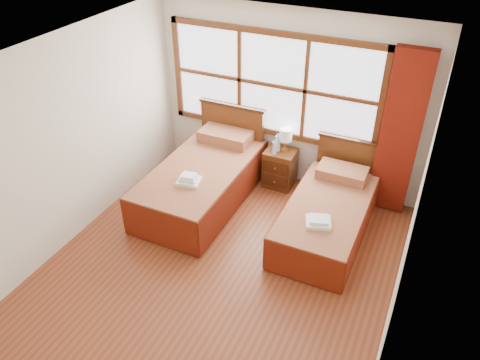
% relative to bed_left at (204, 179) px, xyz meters
% --- Properties ---
extents(floor, '(4.50, 4.50, 0.00)m').
position_rel_bed_left_xyz_m(floor, '(0.85, -1.20, -0.34)').
color(floor, brown).
rests_on(floor, ground).
extents(ceiling, '(4.50, 4.50, 0.00)m').
position_rel_bed_left_xyz_m(ceiling, '(0.85, -1.20, 2.26)').
color(ceiling, white).
rests_on(ceiling, wall_back).
extents(wall_back, '(4.00, 0.00, 4.00)m').
position_rel_bed_left_xyz_m(wall_back, '(0.85, 1.05, 0.96)').
color(wall_back, silver).
rests_on(wall_back, floor).
extents(wall_left, '(0.00, 4.50, 4.50)m').
position_rel_bed_left_xyz_m(wall_left, '(-1.15, -1.20, 0.96)').
color(wall_left, silver).
rests_on(wall_left, floor).
extents(wall_right, '(0.00, 4.50, 4.50)m').
position_rel_bed_left_xyz_m(wall_right, '(2.85, -1.20, 0.96)').
color(wall_right, silver).
rests_on(wall_right, floor).
extents(window, '(3.16, 0.06, 1.56)m').
position_rel_bed_left_xyz_m(window, '(0.60, 1.02, 1.16)').
color(window, white).
rests_on(window, wall_back).
extents(curtain, '(0.50, 0.16, 2.30)m').
position_rel_bed_left_xyz_m(curtain, '(2.45, 0.91, 0.83)').
color(curtain, maroon).
rests_on(curtain, wall_back).
extents(bed_left, '(1.14, 2.21, 1.11)m').
position_rel_bed_left_xyz_m(bed_left, '(0.00, 0.00, 0.00)').
color(bed_left, '#3A1C0C').
rests_on(bed_left, floor).
extents(bed_right, '(0.98, 2.00, 0.95)m').
position_rel_bed_left_xyz_m(bed_right, '(1.84, 0.00, -0.05)').
color(bed_right, '#3A1C0C').
rests_on(bed_right, floor).
extents(nightstand, '(0.44, 0.44, 0.59)m').
position_rel_bed_left_xyz_m(nightstand, '(0.87, 0.80, -0.04)').
color(nightstand, '#582D13').
rests_on(nightstand, floor).
extents(towels_left, '(0.33, 0.31, 0.12)m').
position_rel_bed_left_xyz_m(towels_left, '(0.06, -0.49, 0.30)').
color(towels_left, white).
rests_on(towels_left, bed_left).
extents(towels_right, '(0.37, 0.34, 0.09)m').
position_rel_bed_left_xyz_m(towels_right, '(1.84, -0.50, 0.21)').
color(towels_right, white).
rests_on(towels_right, bed_right).
extents(lamp, '(0.18, 0.18, 0.35)m').
position_rel_bed_left_xyz_m(lamp, '(0.91, 0.85, 0.50)').
color(lamp, '#C58E3F').
rests_on(lamp, nightstand).
extents(bottle_near, '(0.07, 0.07, 0.27)m').
position_rel_bed_left_xyz_m(bottle_near, '(0.81, 0.79, 0.38)').
color(bottle_near, silver).
rests_on(bottle_near, nightstand).
extents(bottle_far, '(0.06, 0.06, 0.22)m').
position_rel_bed_left_xyz_m(bottle_far, '(0.81, 0.69, 0.35)').
color(bottle_far, silver).
rests_on(bottle_far, nightstand).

